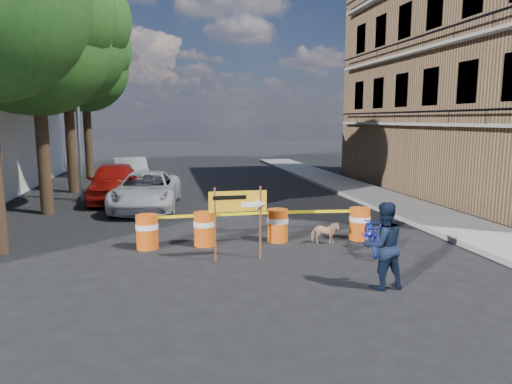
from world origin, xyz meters
name	(u,v)px	position (x,y,z in m)	size (l,w,h in m)	color
ground	(280,261)	(0.00, 0.00, 0.00)	(120.00, 120.00, 0.00)	black
sidewalk_east	(395,203)	(6.20, 6.00, 0.07)	(2.40, 40.00, 0.15)	gray
apartment_building	(500,58)	(12.00, 8.00, 6.00)	(8.00, 16.00, 12.00)	#8E6848
tree_mid_a	(37,40)	(-6.74, 7.00, 6.01)	(5.25, 5.00, 8.68)	#332316
tree_mid_b	(66,42)	(-6.73, 12.00, 6.71)	(5.67, 5.40, 9.62)	#332316
tree_far	(85,67)	(-6.74, 17.00, 6.22)	(5.04, 4.80, 8.84)	#332316
streetlamp	(78,93)	(-5.93, 9.50, 4.38)	(1.25, 0.18, 8.00)	gray
barrel_far_left	(147,231)	(-3.15, 1.69, 0.47)	(0.58, 0.58, 0.90)	#C6500B
barrel_mid_left	(204,228)	(-1.66, 1.71, 0.47)	(0.58, 0.58, 0.90)	#C6500B
barrel_mid_right	(278,225)	(0.36, 1.72, 0.47)	(0.58, 0.58, 0.90)	#C6500B
barrel_far_right	(360,223)	(2.66, 1.45, 0.47)	(0.58, 0.58, 0.90)	#C6500B
detour_sign	(245,207)	(-0.81, 0.25, 1.30)	(1.38, 0.26, 1.78)	#592D19
pedestrian	(383,246)	(1.53, -2.14, 0.87)	(0.85, 0.66, 1.75)	black
bicycle	(373,217)	(2.48, 0.27, 0.89)	(0.62, 0.94, 1.78)	#1628B6
dog	(325,233)	(1.55, 1.20, 0.31)	(0.34, 0.74, 0.63)	tan
suv_white	(146,191)	(-3.34, 7.27, 0.69)	(2.29, 4.97, 1.38)	silver
sedan_red	(114,182)	(-4.70, 9.26, 0.80)	(1.88, 4.67, 1.59)	#9F100D
sedan_silver	(131,172)	(-4.31, 13.21, 0.73)	(1.55, 4.45, 1.47)	#BABCC2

